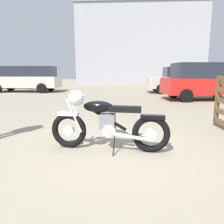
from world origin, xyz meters
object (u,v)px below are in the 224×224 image
at_px(red_hatchback_near, 180,80).
at_px(dark_sedan_left, 26,78).
at_px(white_estate_far, 202,81).
at_px(blue_hatchback_right, 15,77).
at_px(vintage_motorcycle, 105,123).

xyz_separation_m(red_hatchback_near, dark_sedan_left, (-10.36, 0.63, 0.10)).
height_order(white_estate_far, red_hatchback_near, white_estate_far).
bearing_deg(red_hatchback_near, white_estate_far, -88.45).
xyz_separation_m(white_estate_far, blue_hatchback_right, (-12.72, 7.66, 0.02)).
relative_size(vintage_motorcycle, white_estate_far, 0.52).
distance_m(white_estate_far, blue_hatchback_right, 14.84).
height_order(white_estate_far, blue_hatchback_right, white_estate_far).
relative_size(vintage_motorcycle, dark_sedan_left, 0.44).
height_order(vintage_motorcycle, blue_hatchback_right, blue_hatchback_right).
xyz_separation_m(vintage_motorcycle, white_estate_far, (4.44, 6.90, 0.43)).
bearing_deg(red_hatchback_near, vintage_motorcycle, -111.47).
height_order(vintage_motorcycle, white_estate_far, white_estate_far).
distance_m(white_estate_far, dark_sedan_left, 11.18).
relative_size(red_hatchback_near, blue_hatchback_right, 0.87).
bearing_deg(white_estate_far, red_hatchback_near, 85.74).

